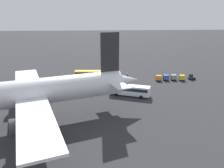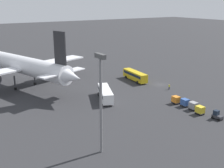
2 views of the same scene
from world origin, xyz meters
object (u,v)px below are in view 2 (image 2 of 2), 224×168
at_px(worker_person, 169,87).
at_px(cargo_cart_yellow, 200,110).
at_px(cargo_cart_blue, 185,102).
at_px(cargo_cart_grey, 193,105).
at_px(shuttle_bus_near, 135,75).
at_px(airplane, 21,65).
at_px(baggage_tug, 217,115).
at_px(shuttle_bus_far, 105,93).
at_px(cargo_cart_orange, 176,99).

relative_size(worker_person, cargo_cart_yellow, 0.84).
distance_m(cargo_cart_yellow, cargo_cart_blue, 5.78).
bearing_deg(cargo_cart_grey, shuttle_bus_near, -7.62).
distance_m(airplane, baggage_tug, 60.37).
height_order(worker_person, cargo_cart_grey, cargo_cart_grey).
bearing_deg(shuttle_bus_near, worker_person, -162.85).
bearing_deg(cargo_cart_grey, shuttle_bus_far, 38.31).
relative_size(shuttle_bus_near, cargo_cart_grey, 6.00).
bearing_deg(shuttle_bus_far, worker_person, -74.36).
xyz_separation_m(airplane, shuttle_bus_near, (-14.09, -35.15, -5.23)).
relative_size(worker_person, cargo_cart_blue, 0.84).
height_order(cargo_cart_yellow, cargo_cart_blue, same).
xyz_separation_m(shuttle_bus_far, cargo_cart_blue, (-15.96, -14.86, -0.72)).
bearing_deg(cargo_cart_yellow, cargo_cart_orange, -2.54).
xyz_separation_m(worker_person, cargo_cart_grey, (-16.09, 6.95, 0.32)).
height_order(shuttle_bus_near, shuttle_bus_far, shuttle_bus_near).
distance_m(worker_person, cargo_cart_orange, 12.74).
relative_size(airplane, shuttle_bus_near, 4.35).
bearing_deg(cargo_cart_blue, baggage_tug, -178.38).
height_order(shuttle_bus_near, cargo_cart_yellow, shuttle_bus_near).
bearing_deg(baggage_tug, shuttle_bus_far, 26.89).
relative_size(baggage_tug, cargo_cart_blue, 1.20).
height_order(cargo_cart_blue, cargo_cart_orange, same).
distance_m(shuttle_bus_near, shuttle_bus_far, 21.99).
distance_m(shuttle_bus_near, cargo_cart_orange, 24.76).
height_order(airplane, cargo_cart_grey, airplane).
relative_size(shuttle_bus_far, baggage_tug, 4.88).
xyz_separation_m(shuttle_bus_far, baggage_tug, (-25.85, -15.14, -0.97)).
bearing_deg(cargo_cart_orange, cargo_cart_grey, -175.52).
distance_m(cargo_cart_grey, cargo_cart_orange, 5.74).
xyz_separation_m(cargo_cart_yellow, cargo_cart_grey, (2.86, -0.83, 0.00)).
bearing_deg(shuttle_bus_far, cargo_cart_orange, -109.46).
height_order(shuttle_bus_far, cargo_cart_yellow, shuttle_bus_far).
relative_size(airplane, baggage_tug, 21.74).
bearing_deg(cargo_cart_blue, cargo_cart_grey, -179.79).
bearing_deg(cargo_cart_orange, baggage_tug, -176.78).
height_order(baggage_tug, cargo_cart_grey, baggage_tug).
bearing_deg(cargo_cart_blue, cargo_cart_orange, 8.70).
bearing_deg(cargo_cart_grey, airplane, 35.18).
xyz_separation_m(airplane, cargo_cart_grey, (-44.16, -31.13, -6.00)).
relative_size(airplane, cargo_cart_blue, 26.11).
distance_m(airplane, cargo_cart_yellow, 56.26).
bearing_deg(baggage_tug, shuttle_bus_near, -9.25).
relative_size(worker_person, cargo_cart_orange, 0.84).
xyz_separation_m(shuttle_bus_near, cargo_cart_yellow, (-32.93, 4.85, -0.76)).
bearing_deg(cargo_cart_yellow, airplane, 32.80).
bearing_deg(shuttle_bus_far, airplane, 55.47).
bearing_deg(shuttle_bus_far, shuttle_bus_near, -36.47).
xyz_separation_m(cargo_cart_grey, cargo_cart_orange, (5.72, 0.45, 0.00)).
distance_m(shuttle_bus_far, cargo_cart_grey, 24.00).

